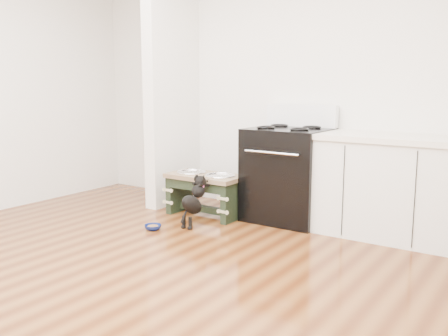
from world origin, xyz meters
TOP-DOWN VIEW (x-y plane):
  - ground at (0.00, 0.00)m, footprint 5.00×5.00m
  - room_shell at (0.00, 0.00)m, footprint 5.00×5.00m
  - partition_wall at (-1.18, 2.10)m, footprint 0.15×0.80m
  - oven_range at (0.25, 2.16)m, footprint 0.76×0.69m
  - cabinet_run at (1.23, 2.18)m, footprint 1.24×0.64m
  - dog_feeder at (-0.53, 1.82)m, footprint 0.79×0.42m
  - puppy at (-0.38, 1.46)m, footprint 0.14×0.41m
  - floor_bowl at (-0.63, 1.13)m, footprint 0.18×0.18m

SIDE VIEW (x-z plane):
  - ground at x=0.00m, z-range 0.00..0.00m
  - floor_bowl at x=-0.63m, z-range 0.00..0.05m
  - puppy at x=-0.38m, z-range 0.02..0.51m
  - dog_feeder at x=-0.53m, z-range 0.08..0.53m
  - cabinet_run at x=1.23m, z-range 0.00..0.91m
  - oven_range at x=0.25m, z-range -0.09..1.05m
  - partition_wall at x=-1.18m, z-range 0.00..2.70m
  - room_shell at x=0.00m, z-range -0.88..4.12m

